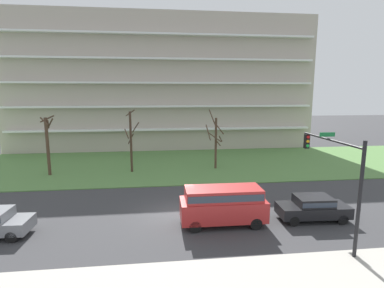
% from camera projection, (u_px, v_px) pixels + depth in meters
% --- Properties ---
extents(ground, '(160.00, 160.00, 0.00)m').
position_uv_depth(ground, '(174.00, 214.00, 20.22)').
color(ground, '#38383A').
extents(grass_lawn_strip, '(80.00, 16.00, 0.08)m').
position_uv_depth(grass_lawn_strip, '(166.00, 164.00, 33.92)').
color(grass_lawn_strip, '#547F42').
rests_on(grass_lawn_strip, ground).
extents(apartment_building, '(42.50, 11.85, 18.56)m').
position_uv_depth(apartment_building, '(162.00, 84.00, 45.50)').
color(apartment_building, '#B2A899').
rests_on(apartment_building, ground).
extents(tree_far_left, '(1.43, 1.18, 5.88)m').
position_uv_depth(tree_far_left, '(48.00, 144.00, 28.98)').
color(tree_far_left, '#4C3828').
rests_on(tree_far_left, ground).
extents(tree_left, '(1.53, 1.52, 6.36)m').
position_uv_depth(tree_left, '(131.00, 140.00, 30.16)').
color(tree_left, '#423023').
rests_on(tree_left, ground).
extents(tree_center, '(1.75, 1.76, 6.32)m').
position_uv_depth(tree_center, '(215.00, 140.00, 31.47)').
color(tree_center, '#4C3828').
rests_on(tree_center, ground).
extents(van_red_near_left, '(5.22, 2.05, 2.36)m').
position_uv_depth(van_red_near_left, '(223.00, 203.00, 18.37)').
color(van_red_near_left, '#B22828').
rests_on(van_red_near_left, ground).
extents(sedan_black_center_right, '(4.48, 1.99, 1.57)m').
position_uv_depth(sedan_black_center_right, '(313.00, 207.00, 19.13)').
color(sedan_black_center_right, black).
rests_on(sedan_black_center_right, ground).
extents(traffic_signal_mast, '(0.90, 5.73, 5.89)m').
position_uv_depth(traffic_signal_mast, '(336.00, 168.00, 16.03)').
color(traffic_signal_mast, black).
rests_on(traffic_signal_mast, ground).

